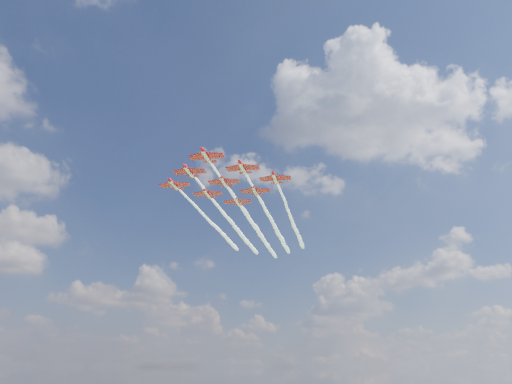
# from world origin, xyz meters

# --- Properties ---
(jet_lead) EXTENTS (70.64, 66.25, 2.47)m
(jet_lead) POSITION_xyz_m (21.79, 17.05, 73.11)
(jet_lead) COLOR #B70A1C
(jet_row2_port) EXTENTS (70.64, 66.25, 2.47)m
(jet_row2_port) POSITION_xyz_m (33.15, 17.93, 73.11)
(jet_row2_port) COLOR #B70A1C
(jet_row2_starb) EXTENTS (70.64, 66.25, 2.47)m
(jet_row2_starb) POSITION_xyz_m (23.41, 28.33, 73.11)
(jet_row2_starb) COLOR #B70A1C
(jet_row3_port) EXTENTS (70.64, 66.25, 2.47)m
(jet_row3_port) POSITION_xyz_m (44.51, 18.81, 73.11)
(jet_row3_port) COLOR #B70A1C
(jet_row3_centre) EXTENTS (70.64, 66.25, 2.47)m
(jet_row3_centre) POSITION_xyz_m (34.77, 29.21, 73.11)
(jet_row3_centre) COLOR #B70A1C
(jet_row3_starb) EXTENTS (70.64, 66.25, 2.47)m
(jet_row3_starb) POSITION_xyz_m (25.04, 39.61, 73.11)
(jet_row3_starb) COLOR #B70A1C
(jet_row4_port) EXTENTS (70.64, 66.25, 2.47)m
(jet_row4_port) POSITION_xyz_m (46.13, 30.08, 73.11)
(jet_row4_port) COLOR #B70A1C
(jet_row4_starb) EXTENTS (70.64, 66.25, 2.47)m
(jet_row4_starb) POSITION_xyz_m (36.39, 40.48, 73.11)
(jet_row4_starb) COLOR #B70A1C
(jet_tail) EXTENTS (70.64, 66.25, 2.47)m
(jet_tail) POSITION_xyz_m (47.75, 41.36, 73.11)
(jet_tail) COLOR #B70A1C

